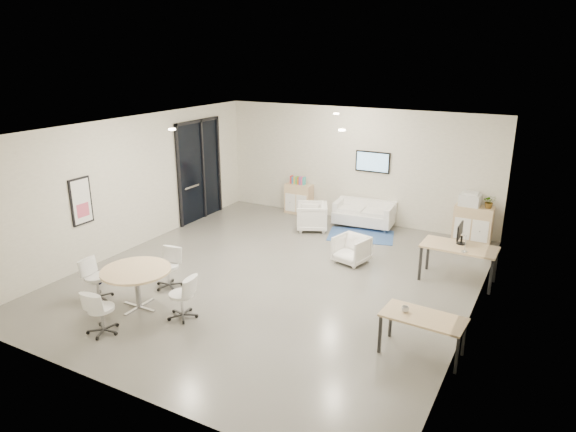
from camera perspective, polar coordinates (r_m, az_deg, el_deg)
The scene contains 21 objects.
room_shell at distance 10.64m, azimuth -1.29°, elevation 1.18°, with size 9.60×10.60×4.80m.
glass_door at distance 14.84m, azimuth -9.80°, elevation 5.33°, with size 0.09×1.90×2.85m.
artwork at distance 12.00m, azimuth -22.00°, elevation 1.51°, with size 0.05×0.54×1.04m.
wall_tv at distance 14.37m, azimuth 9.39°, elevation 5.95°, with size 0.98×0.06×0.58m.
ceiling_spots at distance 11.12m, azimuth -0.09°, elevation 10.24°, with size 3.14×4.14×0.03m.
sideboard_left at distance 15.33m, azimuth 1.22°, elevation 1.92°, with size 0.80×0.41×0.90m.
sideboard_right at distance 13.85m, azimuth 19.84°, elevation -0.84°, with size 0.93×0.45×0.93m.
books at distance 15.21m, azimuth 1.10°, elevation 3.97°, with size 0.46×0.14×0.22m.
printer at distance 13.70m, azimuth 19.58°, elevation 1.76°, with size 0.52×0.44×0.35m.
loveseat at distance 14.39m, azimuth 8.46°, elevation 0.17°, with size 1.69×0.95×0.61m.
blue_rug at distance 13.70m, azimuth 8.10°, elevation -2.17°, with size 1.69×1.12×0.01m, color navy.
armchair_left at distance 13.92m, azimuth 2.66°, elevation 0.08°, with size 0.79×0.74×0.82m, color white.
armchair_right at distance 11.85m, azimuth 7.06°, elevation -3.57°, with size 0.68×0.64×0.70m, color white.
desk_rear at distance 11.28m, azimuth 18.49°, elevation -3.57°, with size 1.53×0.79×0.79m.
desk_front at distance 8.53m, azimuth 14.79°, elevation -11.13°, with size 1.33×0.73×0.68m.
monitor at distance 11.32m, azimuth 18.59°, elevation -1.80°, with size 0.20×0.50×0.44m.
round_table at distance 10.01m, azimuth -16.52°, elevation -6.14°, with size 1.30×1.30×0.79m.
meeting_chairs at distance 10.14m, azimuth -16.38°, elevation -7.67°, with size 2.57×2.57×0.82m.
plant_cabinet at distance 13.64m, azimuth 21.47°, elevation 1.34°, with size 0.30×0.34×0.26m, color #3F7F3F.
plant_floor at distance 11.50m, azimuth -20.20°, elevation -6.79°, with size 0.17×0.32×0.14m, color #3F7F3F.
cup at distance 8.53m, azimuth 12.90°, elevation -9.98°, with size 0.12×0.09×0.12m, color white.
Camera 1 is at (5.08, -8.84, 4.65)m, focal length 32.00 mm.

